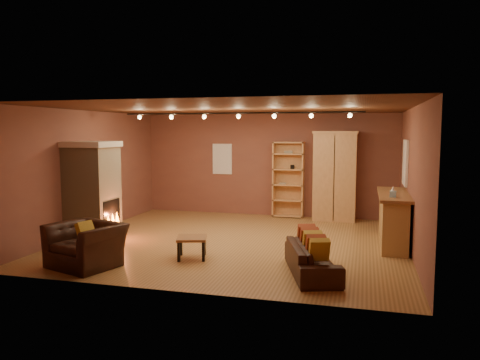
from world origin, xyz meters
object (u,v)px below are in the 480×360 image
(armchair, at_px, (86,238))
(bookcase, at_px, (289,179))
(fireplace, at_px, (93,191))
(coffee_table, at_px, (192,240))
(loveseat, at_px, (312,253))
(bar_counter, at_px, (393,219))
(armoire, at_px, (335,176))

(armchair, bearing_deg, bookcase, 82.48)
(fireplace, bearing_deg, coffee_table, -19.14)
(loveseat, bearing_deg, armchair, 81.07)
(fireplace, xyz_separation_m, bookcase, (3.65, 3.74, -0.02))
(loveseat, bearing_deg, coffee_table, 63.10)
(coffee_table, bearing_deg, loveseat, -9.77)
(bar_counter, bearing_deg, bookcase, 135.05)
(fireplace, height_order, bookcase, fireplace)
(bookcase, bearing_deg, fireplace, -134.33)
(fireplace, distance_m, armoire, 6.05)
(bookcase, xyz_separation_m, armchair, (-2.64, -5.59, -0.54))
(bookcase, height_order, armoire, armoire)
(fireplace, distance_m, loveseat, 5.08)
(fireplace, xyz_separation_m, loveseat, (4.86, -1.29, -0.70))
(fireplace, distance_m, bookcase, 5.23)
(bookcase, bearing_deg, bar_counter, -44.95)
(fireplace, xyz_separation_m, armoire, (4.90, 3.55, 0.11))
(bookcase, bearing_deg, armoire, -8.57)
(bar_counter, bearing_deg, fireplace, -169.48)
(armoire, bearing_deg, bar_counter, -60.76)
(bar_counter, xyz_separation_m, loveseat, (-1.38, -2.45, -0.19))
(armchair, distance_m, coffee_table, 1.86)
(armchair, xyz_separation_m, coffee_table, (1.59, 0.94, -0.16))
(bookcase, distance_m, loveseat, 5.22)
(armoire, height_order, coffee_table, armoire)
(bookcase, relative_size, coffee_table, 3.09)
(armoire, xyz_separation_m, armchair, (-3.88, -5.40, -0.67))
(loveseat, bearing_deg, bar_counter, -46.57)
(bar_counter, relative_size, coffee_table, 3.38)
(bookcase, distance_m, armchair, 6.20)
(fireplace, relative_size, coffee_table, 3.19)
(fireplace, height_order, loveseat, fireplace)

